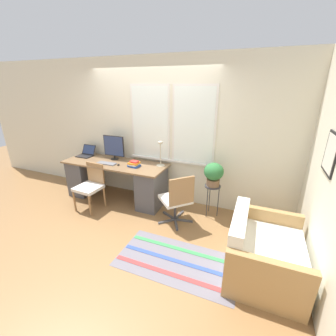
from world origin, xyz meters
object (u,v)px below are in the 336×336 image
keyboard (107,163)px  potted_plant (214,173)px  monitor (114,147)px  mouse (118,165)px  plant_stand (212,189)px  couch_loveseat (262,254)px  laptop (86,154)px  desk_lamp (160,151)px  office_chair_swivel (177,199)px  book_stack (134,164)px  desk_chair_wooden (91,185)px

keyboard → potted_plant: (2.02, 0.22, 0.03)m
monitor → potted_plant: (2.04, -0.08, -0.22)m
keyboard → mouse: (0.27, 0.00, 0.01)m
monitor → mouse: 0.47m
keyboard → plant_stand: (2.02, 0.22, -0.27)m
couch_loveseat → plant_stand: size_ratio=1.92×
laptop → monitor: size_ratio=0.66×
couch_loveseat → desk_lamp: bearing=58.6°
laptop → desk_lamp: bearing=1.5°
mouse → plant_stand: bearing=7.0°
mouse → keyboard: bearing=-179.1°
office_chair_swivel → plant_stand: 0.67m
couch_loveseat → potted_plant: size_ratio=2.70×
monitor → desk_lamp: monitor is taller
couch_loveseat → laptop: bearing=73.0°
couch_loveseat → book_stack: bearing=68.5°
desk_chair_wooden → couch_loveseat: 3.04m
desk_chair_wooden → book_stack: bearing=36.3°
book_stack → keyboard: bearing=-173.3°
keyboard → couch_loveseat: 3.04m
plant_stand → office_chair_swivel: bearing=-136.2°
desk_lamp → office_chair_swivel: bearing=-45.1°
book_stack → potted_plant: bearing=6.0°
monitor → office_chair_swivel: bearing=-19.0°
laptop → mouse: 1.01m
monitor → book_stack: monitor is taller
monitor → plant_stand: bearing=-2.2°
monitor → mouse: bearing=-45.9°
book_stack → office_chair_swivel: (0.97, -0.31, -0.37)m
keyboard → plant_stand: keyboard is taller
monitor → plant_stand: 2.10m
laptop → potted_plant: potted_plant is taller
desk_lamp → plant_stand: size_ratio=0.83×
plant_stand → desk_chair_wooden: bearing=-164.6°
book_stack → potted_plant: (1.45, 0.15, -0.02)m
book_stack → monitor: bearing=158.7°
plant_stand → laptop: bearing=179.3°
potted_plant → book_stack: bearing=-174.0°
desk_lamp → office_chair_swivel: 0.97m
mouse → plant_stand: mouse is taller
laptop → desk_lamp: desk_lamp is taller
desk_lamp → office_chair_swivel: desk_lamp is taller
potted_plant → monitor: bearing=177.8°
book_stack → couch_loveseat: (2.30, -0.91, -0.55)m
mouse → desk_chair_wooden: desk_chair_wooden is taller
mouse → desk_lamp: 0.84m
laptop → desk_chair_wooden: size_ratio=0.38×
monitor → desk_chair_wooden: (-0.10, -0.67, -0.57)m
desk_lamp → office_chair_swivel: size_ratio=0.54×
desk_chair_wooden → plant_stand: (2.14, 0.59, 0.05)m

